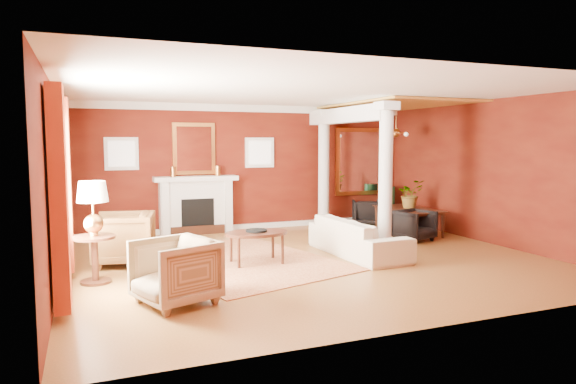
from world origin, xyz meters
name	(u,v)px	position (x,y,z in m)	size (l,w,h in m)	color
ground	(310,260)	(0.00, 0.00, 0.00)	(8.00, 8.00, 0.00)	brown
room_shell	(310,144)	(0.00, 0.00, 2.02)	(8.04, 7.04, 2.92)	#611C0D
fireplace	(196,205)	(-1.30, 3.32, 0.65)	(1.85, 0.42, 1.29)	silver
overmantel_mirror	(194,149)	(-1.30, 3.45, 1.90)	(0.95, 0.07, 1.15)	#C7883A
flank_window_left	(122,154)	(-2.85, 3.46, 1.80)	(0.70, 0.07, 0.70)	silver
flank_window_right	(260,153)	(0.25, 3.46, 1.80)	(0.70, 0.07, 0.70)	silver
left_window	(61,189)	(-3.89, -0.60, 1.42)	(0.21, 2.55, 2.60)	white
column_front	(386,175)	(1.70, 0.30, 1.43)	(0.36, 0.36, 2.80)	silver
column_back	(324,168)	(1.70, 3.00, 1.43)	(0.36, 0.36, 2.80)	silver
header_beam	(346,115)	(1.70, 1.90, 2.62)	(0.30, 3.20, 0.32)	silver
amber_ceiling	(396,105)	(2.85, 1.75, 2.87)	(2.30, 3.40, 0.04)	gold
dining_mirror	(359,162)	(2.90, 3.45, 1.55)	(1.30, 0.07, 1.70)	#C7883A
chandelier	(396,133)	(2.90, 1.80, 2.25)	(0.60, 0.62, 0.75)	#B77B39
crown_trim	(249,108)	(0.00, 3.46, 2.82)	(8.00, 0.08, 0.16)	silver
base_trim	(250,226)	(0.00, 3.46, 0.06)	(8.00, 0.08, 0.12)	silver
rug	(241,261)	(-1.15, 0.35, 0.01)	(2.69, 3.59, 0.01)	maroon
sofa	(358,231)	(0.99, 0.07, 0.44)	(2.26, 0.66, 0.88)	silver
armchair_leopard	(124,236)	(-3.03, 0.86, 0.48)	(0.94, 0.88, 0.97)	black
armchair_stripe	(175,268)	(-2.57, -1.58, 0.46)	(0.89, 0.83, 0.92)	tan
coffee_table	(256,234)	(-0.94, 0.10, 0.50)	(1.08, 1.08, 0.54)	black
coffee_book	(254,225)	(-0.96, 0.17, 0.64)	(0.15, 0.02, 0.20)	black
side_table	(93,215)	(-3.50, -0.18, 1.00)	(0.60, 0.60, 1.49)	black
dining_table	(410,213)	(3.15, 1.56, 0.45)	(1.62, 0.57, 0.91)	black
dining_chair_near	(414,224)	(2.74, 0.81, 0.35)	(0.69, 0.64, 0.71)	black
dining_chair_far	(367,211)	(2.88, 2.99, 0.34)	(0.66, 0.62, 0.68)	black
green_urn	(388,209)	(3.50, 3.00, 0.37)	(0.40, 0.40, 0.95)	#133C21
potted_plant	(410,182)	(3.18, 1.61, 1.15)	(0.57, 0.63, 0.49)	#26591E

